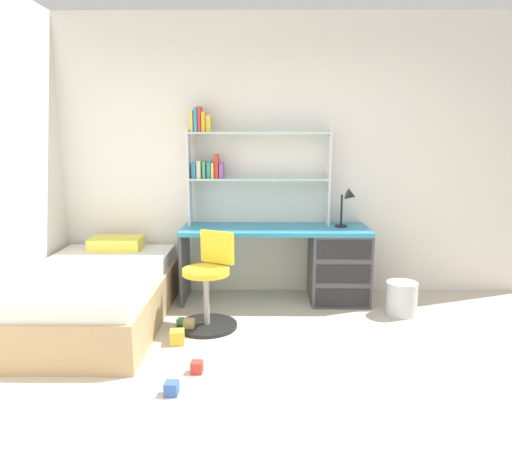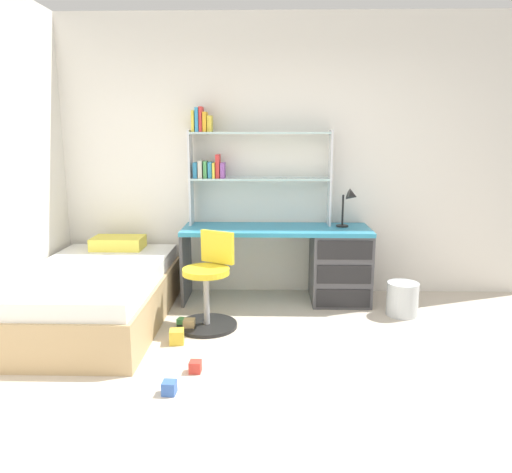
% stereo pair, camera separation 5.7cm
% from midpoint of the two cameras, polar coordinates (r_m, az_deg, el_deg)
% --- Properties ---
extents(ground_plane, '(5.43, 5.45, 0.02)m').
position_cam_midpoint_polar(ground_plane, '(3.25, 3.34, -18.58)').
color(ground_plane, beige).
extents(room_shell, '(5.43, 5.45, 2.80)m').
position_cam_midpoint_polar(room_shell, '(4.06, -13.43, 8.16)').
color(room_shell, white).
rests_on(room_shell, ground_plane).
extents(desk, '(1.83, 0.59, 0.74)m').
position_cam_midpoint_polar(desk, '(4.90, 7.42, -2.80)').
color(desk, teal).
rests_on(desk, ground_plane).
extents(bookshelf_hutch, '(1.40, 0.22, 1.15)m').
position_cam_midpoint_polar(bookshelf_hutch, '(4.90, -2.43, 9.05)').
color(bookshelf_hutch, silver).
rests_on(bookshelf_hutch, desk).
extents(desk_lamp, '(0.20, 0.16, 0.38)m').
position_cam_midpoint_polar(desk_lamp, '(4.85, 10.37, 4.02)').
color(desk_lamp, black).
rests_on(desk_lamp, desk).
extents(swivel_chair, '(0.52, 0.52, 0.81)m').
position_cam_midpoint_polar(swivel_chair, '(4.25, -5.94, -6.21)').
color(swivel_chair, black).
rests_on(swivel_chair, ground_plane).
extents(bed_platform, '(1.15, 1.93, 0.63)m').
position_cam_midpoint_polar(bed_platform, '(4.53, -18.48, -6.55)').
color(bed_platform, tan).
rests_on(bed_platform, ground_plane).
extents(waste_bin, '(0.29, 0.29, 0.31)m').
position_cam_midpoint_polar(waste_bin, '(4.74, 16.18, -6.90)').
color(waste_bin, silver).
rests_on(waste_bin, ground_plane).
extents(toy_block_yellow_0, '(0.12, 0.12, 0.11)m').
position_cam_midpoint_polar(toy_block_yellow_0, '(4.03, -9.53, -11.44)').
color(toy_block_yellow_0, gold).
rests_on(toy_block_yellow_0, ground_plane).
extents(toy_block_green_1, '(0.09, 0.09, 0.08)m').
position_cam_midpoint_polar(toy_block_green_1, '(4.35, -8.95, -9.87)').
color(toy_block_green_1, '#479E51').
rests_on(toy_block_green_1, ground_plane).
extents(toy_block_natural_2, '(0.09, 0.09, 0.09)m').
position_cam_midpoint_polar(toy_block_natural_2, '(4.27, -8.14, -10.13)').
color(toy_block_natural_2, tan).
rests_on(toy_block_natural_2, ground_plane).
extents(toy_block_red_3, '(0.08, 0.08, 0.08)m').
position_cam_midpoint_polar(toy_block_red_3, '(3.57, -7.34, -14.80)').
color(toy_block_red_3, red).
rests_on(toy_block_red_3, ground_plane).
extents(toy_block_blue_4, '(0.09, 0.09, 0.09)m').
position_cam_midpoint_polar(toy_block_blue_4, '(3.33, -10.28, -16.95)').
color(toy_block_blue_4, '#3860B7').
rests_on(toy_block_blue_4, ground_plane).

